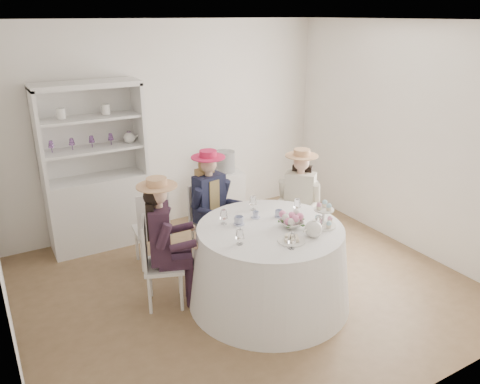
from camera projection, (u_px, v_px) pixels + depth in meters
ground at (245, 285)px, 5.07m from camera, size 4.50×4.50×0.00m
ceiling at (246, 20)px, 4.10m from camera, size 4.50×4.50×0.00m
wall_back at (168, 127)px, 6.20m from camera, size 4.50×0.00×4.50m
wall_front at (405, 250)px, 2.97m from camera, size 4.50×0.00×4.50m
wall_right at (405, 138)px, 5.64m from camera, size 0.00×4.50×4.50m
tea_table at (269, 265)px, 4.67m from camera, size 1.63×1.63×0.82m
hutch at (97, 190)px, 5.74m from camera, size 1.23×0.53×2.04m
side_table at (225, 194)px, 6.69m from camera, size 0.46×0.46×0.68m
hatbox at (225, 162)px, 6.52m from camera, size 0.35×0.35×0.29m
guest_left at (163, 236)px, 4.49m from camera, size 0.56×0.51×1.35m
guest_mid at (210, 200)px, 5.32m from camera, size 0.51×0.53×1.35m
guest_right at (299, 198)px, 5.45m from camera, size 0.57×0.55×1.33m
spare_chair at (152, 227)px, 5.29m from camera, size 0.42×0.42×0.93m
teacup_a at (239, 221)px, 4.57m from camera, size 0.12×0.12×0.08m
teacup_b at (256, 215)px, 4.72m from camera, size 0.08×0.08×0.06m
teacup_c at (279, 214)px, 4.74m from camera, size 0.10×0.10×0.06m
flower_bowl at (291, 224)px, 4.51m from camera, size 0.26×0.26×0.06m
flower_arrangement at (292, 218)px, 4.50m from camera, size 0.19×0.19×0.07m
table_teapot at (314, 229)px, 4.32m from camera, size 0.23×0.16×0.17m
sandwich_plate at (291, 240)px, 4.24m from camera, size 0.25×0.25×0.06m
cupcake_stand at (323, 217)px, 4.52m from camera, size 0.26×0.26×0.24m
stemware_set at (271, 220)px, 4.50m from camera, size 0.95×0.99×0.15m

